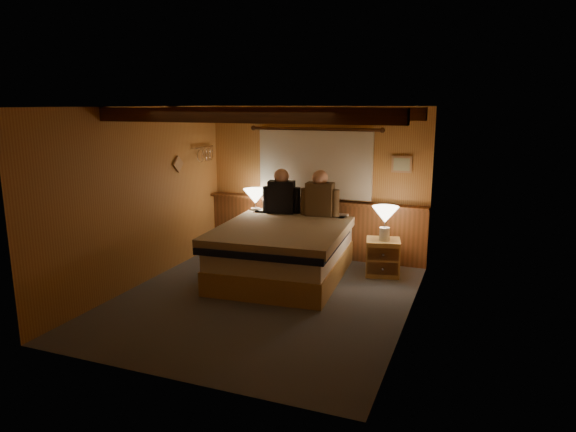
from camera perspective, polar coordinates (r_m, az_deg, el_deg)
The scene contains 19 objects.
floor at distance 6.64m, azimuth -2.74°, elevation -9.14°, with size 4.20×4.20×0.00m, color #515561.
ceiling at distance 6.18m, azimuth -2.97°, elevation 12.04°, with size 4.20×4.20×0.00m, color tan.
wall_back at distance 8.23m, azimuth 3.11°, elevation 3.74°, with size 3.60×3.60×0.00m, color #C18B45.
wall_left at distance 7.21m, azimuth -16.04°, elevation 2.04°, with size 4.20×4.20×0.00m, color #C18B45.
wall_right at distance 5.82m, azimuth 13.57°, elevation -0.22°, with size 4.20×4.20×0.00m, color #C18B45.
wall_front at distance 4.52m, azimuth -13.75°, elevation -3.84°, with size 3.60×3.60×0.00m, color #C18B45.
wainscot at distance 8.31m, azimuth 2.91°, elevation -1.20°, with size 3.60×0.23×0.94m.
curtain_window at distance 8.13m, azimuth 2.98°, elevation 5.91°, with size 2.18×0.09×1.11m.
ceiling_beams at distance 6.32m, azimuth -2.39°, elevation 11.24°, with size 3.60×1.65×0.16m.
coat_rail at distance 8.41m, azimuth -9.29°, elevation 6.99°, with size 0.05×0.55×0.24m.
framed_print at distance 7.86m, azimuth 12.53°, elevation 5.62°, with size 0.30×0.04×0.25m.
bed at distance 7.31m, azimuth -0.51°, elevation -3.84°, with size 1.86×2.33×0.76m.
nightstand_left at distance 8.42m, azimuth -3.83°, elevation -2.34°, with size 0.60×0.55×0.60m.
nightstand_right at distance 7.56m, azimuth 10.48°, elevation -4.53°, with size 0.56×0.52×0.53m.
lamp_left at distance 8.25m, azimuth -3.65°, elevation 1.99°, with size 0.38×0.38×0.50m.
lamp_right at distance 7.38m, azimuth 10.74°, elevation -0.08°, with size 0.38×0.38×0.49m.
person_left at distance 8.01m, azimuth -0.73°, elevation 2.37°, with size 0.59×0.31×0.73m.
person_right at distance 7.82m, azimuth 3.56°, elevation 2.11°, with size 0.60×0.26×0.73m.
duffel_bag at distance 8.24m, azimuth -3.32°, elevation -3.80°, with size 0.47×0.32×0.32m.
Camera 1 is at (2.52, -5.64, 2.43)m, focal length 32.00 mm.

